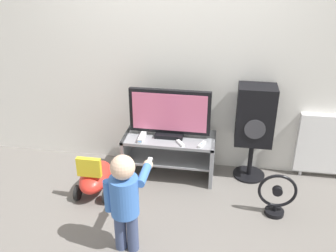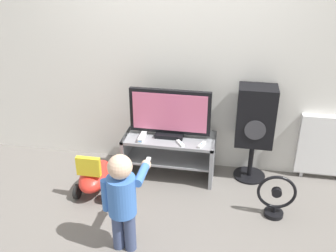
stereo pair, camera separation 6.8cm
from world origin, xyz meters
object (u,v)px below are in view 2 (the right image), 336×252
television (170,114)px  remote_secondary (180,143)px  remote_primary (202,145)px  child (123,195)px  ride_on_toy (95,176)px  game_console (142,137)px  floor_fan (276,198)px  speaker_tower (255,119)px  radiator (326,146)px

television → remote_secondary: (0.14, -0.17, -0.24)m
remote_primary → child: (-0.51, -1.01, 0.05)m
remote_secondary → ride_on_toy: bearing=-159.0°
game_console → floor_fan: 1.43m
speaker_tower → remote_primary: bearing=-153.8°
game_console → child: child is taller
floor_fan → ride_on_toy: size_ratio=0.82×
television → game_console: television is taller
speaker_tower → floor_fan: speaker_tower is taller
speaker_tower → ride_on_toy: speaker_tower is taller
remote_primary → remote_secondary: size_ratio=1.05×
game_console → ride_on_toy: 0.61m
ride_on_toy → remote_secondary: bearing=21.0°
ride_on_toy → speaker_tower: bearing=20.4°
remote_primary → child: bearing=-116.8°
ride_on_toy → radiator: size_ratio=0.73×
remote_secondary → speaker_tower: (0.72, 0.26, 0.21)m
remote_primary → ride_on_toy: 1.11m
game_console → remote_secondary: size_ratio=1.54×
television → game_console: size_ratio=4.26×
speaker_tower → child: bearing=-129.0°
floor_fan → remote_secondary: bearing=158.9°
floor_fan → television: bearing=153.9°
remote_primary → television: bearing=155.9°
child → remote_secondary: bearing=73.5°
floor_fan → radiator: size_ratio=0.60×
remote_primary → radiator: 1.32m
television → child: television is taller
floor_fan → game_console: bearing=163.3°
game_console → speaker_tower: bearing=10.9°
game_console → floor_fan: game_console is taller
television → child: 1.19m
child → ride_on_toy: bearing=126.4°
child → radiator: 2.25m
game_console → child: size_ratio=0.22×
floor_fan → radiator: (0.54, 0.74, 0.19)m
speaker_tower → remote_secondary: bearing=-160.3°
game_console → remote_primary: bearing=-3.1°
child → floor_fan: (1.23, 0.64, -0.32)m
game_console → television: bearing=24.7°
remote_secondary → television: bearing=129.4°
floor_fan → radiator: 0.93m
child → game_console: bearing=95.9°
child → speaker_tower: size_ratio=0.86×
floor_fan → radiator: bearing=54.0°
speaker_tower → radiator: 0.82m
radiator → speaker_tower: bearing=-171.1°
ride_on_toy → radiator: (2.28, 0.69, 0.20)m
remote_primary → speaker_tower: bearing=26.2°
game_console → ride_on_toy: (-0.40, -0.35, -0.30)m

